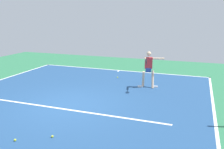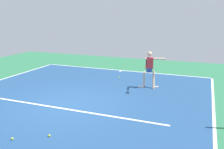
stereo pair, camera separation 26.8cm
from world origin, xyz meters
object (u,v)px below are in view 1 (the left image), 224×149
at_px(tennis_player, 149,67).
at_px(tennis_ball_far_corner, 118,77).
at_px(tennis_ball_by_baseline, 52,136).
at_px(tennis_ball_centre_court, 15,140).

distance_m(tennis_player, tennis_ball_far_corner, 2.46).
bearing_deg(tennis_ball_by_baseline, tennis_player, -104.98).
bearing_deg(tennis_player, tennis_ball_far_corner, -47.76).
distance_m(tennis_player, tennis_ball_centre_court, 6.64).
relative_size(tennis_player, tennis_ball_centre_court, 26.12).
distance_m(tennis_player, tennis_ball_by_baseline, 5.91).
xyz_separation_m(tennis_ball_far_corner, tennis_ball_centre_court, (0.42, 7.36, 0.00)).
bearing_deg(tennis_ball_far_corner, tennis_ball_by_baseline, 93.43).
xyz_separation_m(tennis_ball_by_baseline, tennis_ball_centre_court, (0.83, 0.51, 0.00)).
relative_size(tennis_ball_by_baseline, tennis_ball_far_corner, 1.00).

